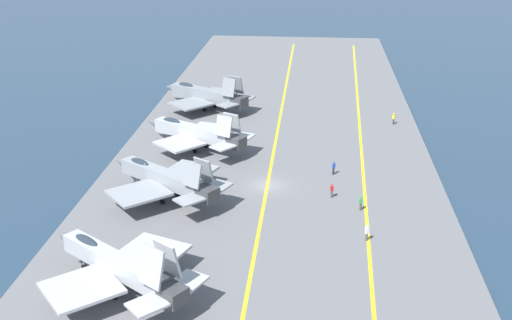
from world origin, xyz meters
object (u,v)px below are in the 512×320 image
Objects in this scene: parked_jet_second at (164,178)px; crew_red_vest at (332,190)px; parked_jet_fourth at (205,95)px; crew_white_vest at (367,232)px; parked_jet_nearest at (117,265)px; crew_yellow_vest at (394,118)px; parked_jet_third at (195,132)px; crew_blue_vest at (334,167)px; crew_green_vest at (361,202)px.

parked_jet_second is 8.94× the size of crew_red_vest.
parked_jet_fourth reaches higher than crew_white_vest.
crew_yellow_vest is (48.11, -28.63, -1.57)m from parked_jet_nearest.
parked_jet_third is 31.26m from crew_yellow_vest.
crew_blue_vest is (-7.13, -18.71, -1.47)m from parked_jet_third.
crew_blue_vest is (8.83, -19.33, -1.57)m from parked_jet_second.
parked_jet_fourth is at bearing 1.46° from parked_jet_nearest.
parked_jet_nearest is 28.11m from crew_red_vest.
parked_jet_second is at bearing 87.55° from crew_green_vest.
crew_white_vest is (-23.80, -21.71, -1.50)m from parked_jet_third.
crew_white_vest reaches higher than crew_green_vest.
parked_jet_second is at bearing 0.69° from parked_jet_nearest.
crew_green_vest is at bearing 167.46° from crew_yellow_vest.
parked_jet_nearest is 9.20× the size of crew_red_vest.
parked_jet_third is at bearing 69.13° from crew_blue_vest.
parked_jet_nearest is 1.03× the size of parked_jet_second.
parked_jet_nearest reaches higher than crew_blue_vest.
crew_blue_vest is at bearing -2.73° from crew_red_vest.
parked_jet_second is (18.81, 0.22, 0.00)m from parked_jet_nearest.
crew_green_vest is 10.17m from crew_blue_vest.
parked_jet_third is 9.38× the size of crew_red_vest.
crew_blue_vest is at bearing -110.87° from parked_jet_third.
parked_jet_second is 8.66× the size of crew_yellow_vest.
parked_jet_second is 0.95× the size of parked_jet_fourth.
crew_white_vest is at bearing -161.41° from crew_red_vest.
parked_jet_second is 9.22× the size of crew_green_vest.
parked_jet_nearest is at bearing -179.31° from parked_jet_second.
crew_yellow_vest is (-5.26, -29.98, -1.40)m from parked_jet_fourth.
crew_blue_vest is (-25.73, -20.46, -1.40)m from parked_jet_fourth.
parked_jet_third is 32.25m from crew_white_vest.
parked_jet_second is 9.01× the size of crew_white_vest.
parked_jet_second reaches higher than crew_green_vest.
parked_jet_second reaches higher than crew_white_vest.
crew_white_vest is at bearing -137.63° from parked_jet_third.
parked_jet_third is (34.77, -0.40, -0.10)m from parked_jet_nearest.
parked_jet_third is 18.68m from parked_jet_fourth.
crew_green_vest is at bearing -164.02° from crew_blue_vest.
parked_jet_fourth is (34.56, 1.13, -0.17)m from parked_jet_second.
parked_jet_second is at bearing 135.44° from crew_yellow_vest.
crew_green_vest is 0.94× the size of crew_blue_vest.
parked_jet_third is at bearing 51.83° from crew_green_vest.
crew_yellow_vest is 1.06× the size of crew_green_vest.
parked_jet_nearest is 56.01m from crew_yellow_vest.
parked_jet_fourth is 9.45× the size of crew_white_vest.
parked_jet_nearest is 33.63m from crew_blue_vest.
crew_yellow_vest is at bearing -12.54° from crew_green_vest.
parked_jet_second reaches higher than parked_jet_third.
crew_yellow_vest reaches higher than crew_blue_vest.
crew_white_vest is (-7.84, -22.33, -1.61)m from parked_jet_second.
crew_red_vest is at bearing -127.11° from parked_jet_third.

